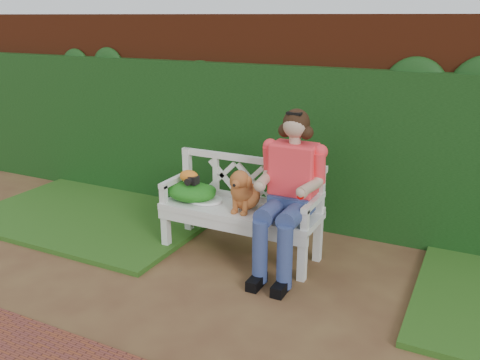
% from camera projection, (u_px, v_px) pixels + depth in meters
% --- Properties ---
extents(ground, '(60.00, 60.00, 0.00)m').
position_uv_depth(ground, '(257.00, 303.00, 4.06)').
color(ground, '#4F2F1E').
extents(brick_wall, '(10.00, 0.30, 2.20)m').
position_uv_depth(brick_wall, '(333.00, 124.00, 5.33)').
color(brick_wall, '#60230E').
rests_on(brick_wall, ground).
extents(ivy_hedge, '(10.00, 0.18, 1.70)m').
position_uv_depth(ivy_hedge, '(326.00, 152.00, 5.22)').
color(ivy_hedge, '#1B4818').
rests_on(ivy_hedge, ground).
extents(grass_left, '(2.60, 2.00, 0.05)m').
position_uv_depth(grass_left, '(100.00, 213.00, 5.83)').
color(grass_left, '#1C4E15').
rests_on(grass_left, ground).
extents(garden_bench, '(1.64, 0.79, 0.48)m').
position_uv_depth(garden_bench, '(240.00, 231.00, 4.80)').
color(garden_bench, white).
rests_on(garden_bench, ground).
extents(seated_woman, '(0.66, 0.85, 1.43)m').
position_uv_depth(seated_woman, '(291.00, 192.00, 4.42)').
color(seated_woman, '#D34869').
rests_on(seated_woman, ground).
extents(dog, '(0.32, 0.40, 0.41)m').
position_uv_depth(dog, '(245.00, 189.00, 4.61)').
color(dog, '#B77942').
rests_on(dog, garden_bench).
extents(tennis_racket, '(0.69, 0.31, 0.03)m').
position_uv_depth(tennis_racket, '(202.00, 199.00, 4.90)').
color(tennis_racket, white).
rests_on(tennis_racket, garden_bench).
extents(green_bag, '(0.53, 0.42, 0.17)m').
position_uv_depth(green_bag, '(191.00, 191.00, 4.91)').
color(green_bag, '#147E28').
rests_on(green_bag, garden_bench).
extents(camera_item, '(0.12, 0.09, 0.08)m').
position_uv_depth(camera_item, '(192.00, 180.00, 4.85)').
color(camera_item, black).
rests_on(camera_item, green_bag).
extents(baseball_glove, '(0.22, 0.18, 0.12)m').
position_uv_depth(baseball_glove, '(189.00, 176.00, 4.88)').
color(baseball_glove, orange).
rests_on(baseball_glove, green_bag).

